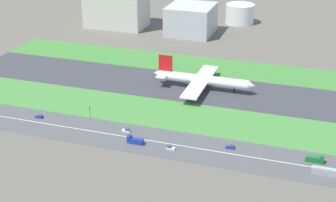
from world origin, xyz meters
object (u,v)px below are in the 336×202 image
Objects in this scene: car_0 at (231,147)px; truck_0 at (135,141)px; fuel_tank_west at (240,14)px; traffic_light at (90,112)px; car_5 at (170,148)px; hangar_building at (191,20)px; truck_1 at (315,159)px; car_3 at (127,130)px; airliner at (201,80)px; bus_0 at (325,172)px; car_1 at (39,117)px.

truck_0 is at bearing -167.89° from car_0.
fuel_tank_west is (7.33, 237.00, 6.96)m from truck_0.
car_0 is at bearing -5.69° from traffic_light.
hangar_building is (-44.46, 192.00, 11.09)m from car_5.
fuel_tank_west is (-79.33, 227.00, 6.96)m from truck_1.
car_3 is at bearing -17.76° from traffic_light.
hangar_building is (-39.05, 114.00, 5.78)m from airliner.
car_5 is 197.39m from hangar_building.
truck_0 is 0.22× the size of hangar_building.
airliner is at bearing -44.96° from bus_0.
car_5 is at bearing 0.00° from bus_0.
truck_0 is at bearing -91.77° from fuel_tank_west.
car_0 is 45.86m from bus_0.
car_1 is at bearing 180.00° from car_3.
truck_1 is 1.17× the size of traffic_light.
airliner is 9.03× the size of traffic_light.
airliner reaches higher than bus_0.
airliner is 76.19m from traffic_light.
traffic_light reaches higher than car_5.
car_3 is 227.70m from fuel_tank_west.
truck_1 and truck_0 have the same top height.
hangar_building is at bearing 95.37° from car_3.
hangar_building reaches higher than fuel_tank_west.
car_5 and car_1 have the same top height.
truck_1 is at bearing -0.00° from car_0.
traffic_light is at bearing 16.36° from car_1.
car_0 is (46.61, 10.00, -0.75)m from truck_0.
car_3 is 0.52× the size of truck_1.
bus_0 is at bearing -3.76° from car_1.
airliner is 120.64m from hangar_building.
traffic_light is (-24.96, 7.99, 3.37)m from car_3.
fuel_tank_west is at bearing 85.96° from car_3.
traffic_light is at bearing -128.02° from airliner.
bus_0 is at bearing -64.84° from truck_1.
car_5 is 55.43m from traffic_light.
hangar_building is (-17.10, 182.00, 11.09)m from car_3.
airliner is 79.25m from truck_0.
airliner is at bearing 116.12° from car_0.
truck_1 is 240.56m from fuel_tank_west.
car_0 is at bearing -80.18° from fuel_tank_west.
fuel_tank_west is at bearing 109.26° from truck_1.
car_0 is at bearing 180.00° from truck_1.
car_5 is at bearing -76.96° from hangar_building.
hangar_building is at bearing -76.96° from car_5.
truck_1 reaches higher than car_0.
truck_0 is at bearing -9.33° from car_1.
truck_0 is at bearing -99.65° from airliner.
car_5 is at bearing -87.26° from fuel_tank_west.
car_1 is at bearing 180.00° from truck_1.
car_5 is 1.00× the size of car_1.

